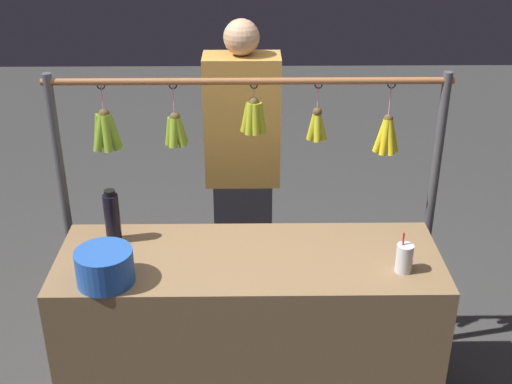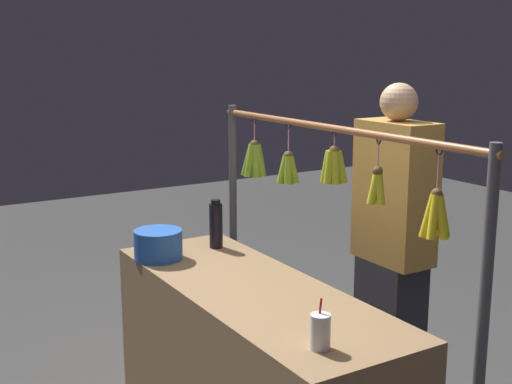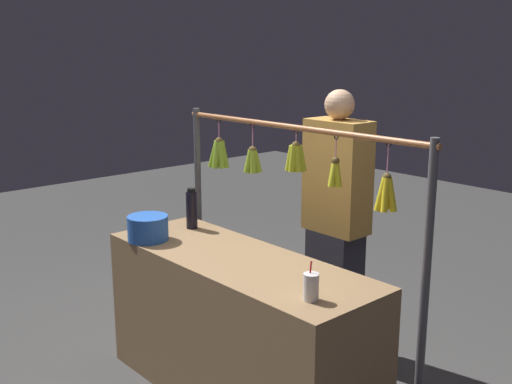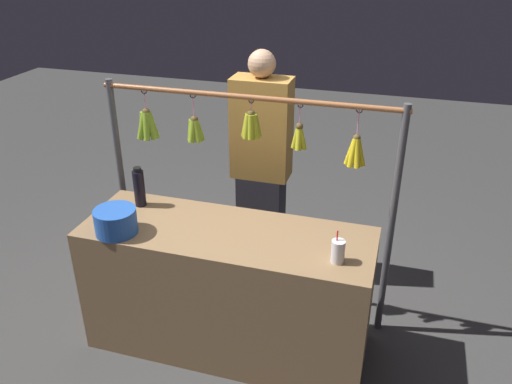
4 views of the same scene
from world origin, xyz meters
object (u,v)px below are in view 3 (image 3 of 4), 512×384
water_bottle (192,209)px  drink_cup (311,287)px  blue_bucket (148,228)px  vendor_person (336,226)px

water_bottle → drink_cup: bearing=168.1°
water_bottle → blue_bucket: water_bottle is taller
drink_cup → blue_bucket: bearing=3.1°
vendor_person → blue_bucket: bearing=61.4°
blue_bucket → vendor_person: 1.18m
blue_bucket → drink_cup: (-1.25, -0.07, -0.01)m
drink_cup → water_bottle: bearing=-11.9°
blue_bucket → vendor_person: vendor_person is taller
water_bottle → drink_cup: 1.31m
drink_cup → vendor_person: 1.19m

